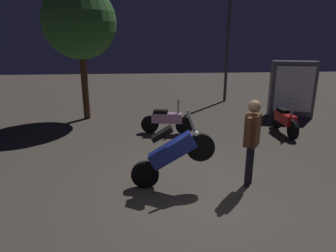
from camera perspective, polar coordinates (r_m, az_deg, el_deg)
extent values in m
plane|color=#4C443D|center=(6.00, 6.07, -12.37)|extent=(40.00, 40.00, 0.00)
cylinder|color=black|center=(5.98, -4.50, -9.43)|extent=(0.57, 0.14, 0.56)
cylinder|color=black|center=(5.77, 6.36, -4.16)|extent=(0.57, 0.14, 0.56)
cube|color=navy|center=(5.75, 0.87, -4.77)|extent=(0.98, 0.37, 0.76)
cube|color=black|center=(5.63, -1.15, -1.51)|extent=(0.44, 0.27, 0.32)
cylinder|color=gray|center=(5.58, 4.50, 1.07)|extent=(0.21, 0.08, 0.44)
sphere|color=#F2EABF|center=(5.66, 5.44, -1.52)|extent=(0.12, 0.12, 0.12)
cylinder|color=black|center=(9.31, -3.55, 0.33)|extent=(0.57, 0.21, 0.56)
cylinder|color=black|center=(9.19, 3.22, 0.13)|extent=(0.57, 0.21, 0.56)
cube|color=#C68CB7|center=(9.17, -0.19, 1.61)|extent=(0.99, 0.48, 0.30)
cube|color=black|center=(9.14, -1.44, 2.85)|extent=(0.48, 0.32, 0.10)
cylinder|color=gray|center=(9.05, 2.02, 3.84)|extent=(0.07, 0.07, 0.45)
sphere|color=#F2EABF|center=(9.12, 2.62, 1.83)|extent=(0.12, 0.12, 0.12)
cylinder|color=black|center=(10.40, 20.46, 1.05)|extent=(0.11, 0.56, 0.56)
cylinder|color=black|center=(9.45, 23.17, -0.78)|extent=(0.11, 0.56, 0.56)
cube|color=#B71414|center=(9.86, 21.89, 1.46)|extent=(0.31, 0.95, 0.30)
cube|color=black|center=(9.99, 21.53, 2.87)|extent=(0.24, 0.44, 0.10)
cylinder|color=gray|center=(9.47, 23.05, 3.08)|extent=(0.06, 0.06, 0.45)
sphere|color=#F2EABF|center=(9.46, 23.09, 1.02)|extent=(0.12, 0.12, 0.12)
cylinder|color=black|center=(6.29, 15.77, -7.12)|extent=(0.12, 0.12, 0.87)
cylinder|color=black|center=(6.15, 15.39, -7.66)|extent=(0.12, 0.12, 0.87)
cube|color=#59331E|center=(5.96, 16.15, -0.73)|extent=(0.40, 0.43, 0.65)
sphere|color=#9E7251|center=(5.84, 16.52, 3.70)|extent=(0.24, 0.24, 0.24)
cylinder|color=#59331E|center=(6.17, 16.71, 0.14)|extent=(0.18, 0.21, 0.59)
cylinder|color=#59331E|center=(5.72, 15.59, -1.06)|extent=(0.18, 0.21, 0.59)
cylinder|color=#38383D|center=(14.05, 11.58, 15.81)|extent=(0.14, 0.14, 5.49)
cylinder|color=#4C331E|center=(11.20, -15.92, 7.77)|extent=(0.24, 0.24, 2.55)
sphere|color=#336B2D|center=(11.10, -16.86, 18.84)|extent=(2.53, 2.53, 2.53)
cube|color=#595960|center=(12.09, 23.04, 6.61)|extent=(1.67, 0.88, 2.10)
cube|color=white|center=(11.82, 23.36, 6.61)|extent=(1.31, 0.37, 1.68)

